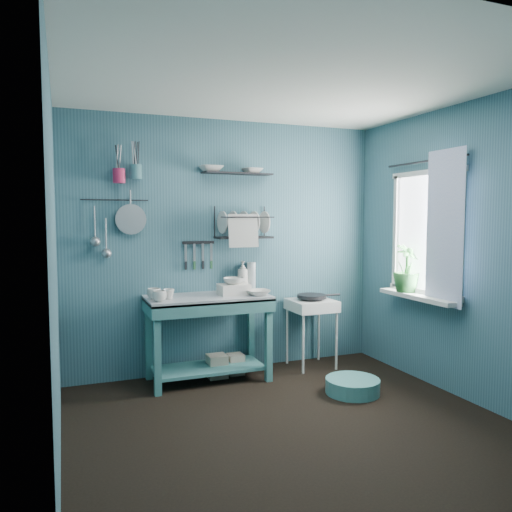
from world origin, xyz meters
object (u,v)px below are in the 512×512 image
object	(u,v)px
utensil_cup_magenta	(119,176)
potted_plant	(407,268)
soap_bottle	(243,276)
frying_pan	(312,296)
water_bottle	(251,276)
mug_right	(154,294)
colander	(131,219)
floor_basin	(353,386)
mug_left	(160,296)
storage_tin_large	(217,366)
dish_rack	(244,222)
hotplate_stand	(311,333)
storage_tin_small	(236,364)
utensil_cup_teal	(136,172)
mug_mid	(169,294)
wash_tub	(234,289)
work_counter	(208,338)

from	to	relation	value
utensil_cup_magenta	potted_plant	world-z (taller)	utensil_cup_magenta
soap_bottle	frying_pan	distance (m)	0.75
soap_bottle	water_bottle	xyz separation A→B (m)	(0.10, 0.02, -0.01)
mug_right	colander	distance (m)	0.73
mug_right	potted_plant	distance (m)	2.38
soap_bottle	floor_basin	distance (m)	1.50
mug_left	storage_tin_large	size ratio (longest dim) A/B	0.56
mug_right	dish_rack	distance (m)	1.13
mug_right	soap_bottle	distance (m)	0.95
mug_left	dish_rack	bearing A→B (deg)	19.37
hotplate_stand	frying_pan	size ratio (longest dim) A/B	2.32
dish_rack	utensil_cup_magenta	size ratio (longest dim) A/B	4.23
utensil_cup_magenta	storage_tin_small	xyz separation A→B (m)	(1.06, -0.12, -1.82)
utensil_cup_teal	utensil_cup_magenta	bearing A→B (deg)	180.00
dish_rack	soap_bottle	bearing A→B (deg)	78.37
potted_plant	floor_basin	size ratio (longest dim) A/B	0.96
water_bottle	storage_tin_large	xyz separation A→B (m)	(-0.42, -0.17, -0.84)
mug_left	mug_mid	bearing A→B (deg)	45.00
utensil_cup_magenta	potted_plant	xyz separation A→B (m)	(2.57, -0.79, -0.86)
utensil_cup_magenta	floor_basin	distance (m)	2.80
mug_left	mug_mid	world-z (taller)	mug_left
utensil_cup_teal	potted_plant	world-z (taller)	utensil_cup_teal
wash_tub	dish_rack	world-z (taller)	dish_rack
utensil_cup_teal	potted_plant	xyz separation A→B (m)	(2.41, -0.79, -0.90)
mug_left	soap_bottle	bearing A→B (deg)	21.80
mug_mid	utensil_cup_teal	bearing A→B (deg)	131.22
wash_tub	frying_pan	world-z (taller)	wash_tub
work_counter	utensil_cup_teal	size ratio (longest dim) A/B	8.78
potted_plant	storage_tin_large	bearing A→B (deg)	159.46
utensil_cup_teal	colander	xyz separation A→B (m)	(-0.05, 0.03, -0.43)
soap_bottle	storage_tin_small	xyz separation A→B (m)	(-0.12, -0.12, -0.86)
mug_right	frying_pan	size ratio (longest dim) A/B	0.41
dish_rack	floor_basin	xyz separation A→B (m)	(0.67, -0.96, -1.43)
mug_left	storage_tin_small	world-z (taller)	mug_left
soap_bottle	work_counter	bearing A→B (deg)	-154.54
mug_left	mug_right	size ratio (longest dim) A/B	1.00
frying_pan	potted_plant	size ratio (longest dim) A/B	0.66
mug_left	work_counter	bearing A→B (deg)	18.43
work_counter	wash_tub	xyz separation A→B (m)	(0.25, -0.02, 0.45)
work_counter	water_bottle	world-z (taller)	water_bottle
frying_pan	utensil_cup_magenta	xyz separation A→B (m)	(-1.88, 0.17, 1.18)
water_bottle	dish_rack	world-z (taller)	dish_rack
mug_mid	wash_tub	bearing A→B (deg)	3.63
mug_right	storage_tin_small	distance (m)	1.10
water_bottle	utensil_cup_magenta	world-z (taller)	utensil_cup_magenta
wash_tub	storage_tin_small	bearing A→B (deg)	63.43
utensil_cup_teal	floor_basin	world-z (taller)	utensil_cup_teal
mug_mid	hotplate_stand	bearing A→B (deg)	3.65
water_bottle	floor_basin	bearing A→B (deg)	-61.21
utensil_cup_teal	storage_tin_large	xyz separation A→B (m)	(0.71, -0.15, -1.85)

